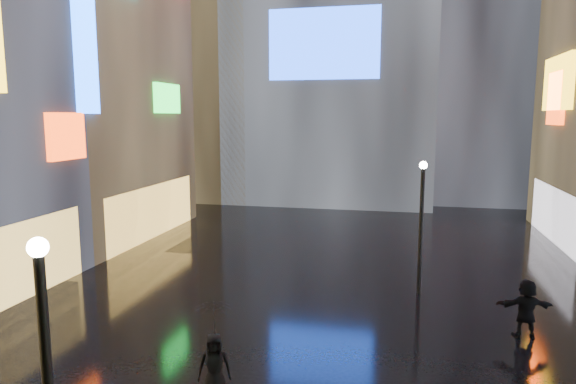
% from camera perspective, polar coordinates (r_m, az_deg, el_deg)
% --- Properties ---
extents(ground, '(140.00, 140.00, 0.00)m').
position_cam_1_polar(ground, '(21.78, 4.70, -10.04)').
color(ground, black).
rests_on(ground, ground).
extents(building_left_far, '(10.28, 12.00, 22.00)m').
position_cam_1_polar(building_left_far, '(32.71, -23.32, 14.95)').
color(building_left_far, black).
rests_on(building_left_far, ground).
extents(tower_flank_left, '(10.00, 10.00, 26.00)m').
position_cam_1_polar(tower_flank_left, '(46.08, -9.17, 15.96)').
color(tower_flank_left, black).
rests_on(tower_flank_left, ground).
extents(lamp_far, '(0.30, 0.30, 5.20)m').
position_cam_1_polar(lamp_far, '(20.40, 14.59, -3.00)').
color(lamp_far, black).
rests_on(lamp_far, ground).
extents(pedestrian_4, '(0.94, 0.76, 1.67)m').
position_cam_1_polar(pedestrian_4, '(13.36, -8.18, -18.64)').
color(pedestrian_4, black).
rests_on(pedestrian_4, ground).
extents(pedestrian_5, '(1.80, 0.80, 1.87)m').
position_cam_1_polar(pedestrian_5, '(18.06, 24.94, -11.63)').
color(pedestrian_5, black).
rests_on(pedestrian_5, ground).
extents(umbrella_2, '(1.02, 1.01, 0.82)m').
position_cam_1_polar(umbrella_2, '(12.84, -8.30, -13.71)').
color(umbrella_2, black).
rests_on(umbrella_2, pedestrian_4).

